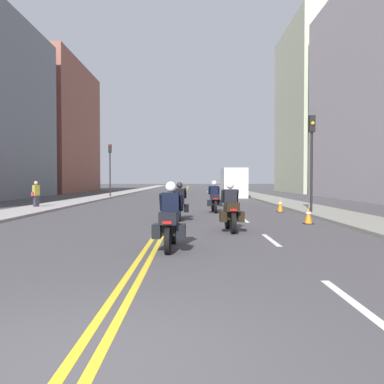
{
  "coord_description": "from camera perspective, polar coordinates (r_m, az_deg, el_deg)",
  "views": [
    {
      "loc": [
        1.01,
        -3.78,
        1.68
      ],
      "look_at": [
        1.01,
        13.5,
        1.18
      ],
      "focal_mm": 39.58,
      "sensor_mm": 36.0,
      "label": 1
    }
  ],
  "objects": [
    {
      "name": "ground_plane",
      "position": [
        51.81,
        -1.14,
        -0.22
      ],
      "size": [
        264.0,
        264.0,
        0.0
      ],
      "primitive_type": "plane",
      "color": "#434145"
    },
    {
      "name": "sidewalk_left",
      "position": [
        52.53,
        -9.58,
        -0.16
      ],
      "size": [
        2.58,
        144.0,
        0.12
      ],
      "primitive_type": "cube",
      "color": "#9F9897",
      "rests_on": "ground"
    },
    {
      "name": "sidewalk_right",
      "position": [
        52.23,
        7.36,
        -0.16
      ],
      "size": [
        2.58,
        144.0,
        0.12
      ],
      "primitive_type": "cube",
      "color": "gray",
      "rests_on": "ground"
    },
    {
      "name": "centreline_yellow_inner",
      "position": [
        51.81,
        -1.27,
        -0.22
      ],
      "size": [
        0.12,
        132.0,
        0.01
      ],
      "primitive_type": "cube",
      "color": "yellow",
      "rests_on": "ground"
    },
    {
      "name": "centreline_yellow_outer",
      "position": [
        51.81,
        -1.0,
        -0.22
      ],
      "size": [
        0.12,
        132.0,
        0.01
      ],
      "primitive_type": "cube",
      "color": "yellow",
      "rests_on": "ground"
    },
    {
      "name": "lane_dashes_white",
      "position": [
        32.89,
        3.82,
        -1.29
      ],
      "size": [
        0.14,
        56.4,
        0.01
      ],
      "color": "silver",
      "rests_on": "ground"
    },
    {
      "name": "building_right_1",
      "position": [
        41.51,
        23.84,
        12.22
      ],
      "size": [
        6.89,
        19.79,
        18.81
      ],
      "color": "#ACA2A9",
      "rests_on": "ground"
    },
    {
      "name": "building_left_2",
      "position": [
        62.28,
        -17.82,
        8.12
      ],
      "size": [
        7.74,
        20.33,
        17.6
      ],
      "color": "brown",
      "rests_on": "ground"
    },
    {
      "name": "building_right_2",
      "position": [
        61.38,
        17.19,
        10.55
      ],
      "size": [
        9.78,
        17.44,
        22.54
      ],
      "color": "#B4BC9B",
      "rests_on": "ground"
    },
    {
      "name": "motorcycle_0",
      "position": [
        10.21,
        -2.95,
        -4.08
      ],
      "size": [
        0.78,
        2.23,
        1.64
      ],
      "rotation": [
        0.0,
        0.0,
        -0.04
      ],
      "color": "black",
      "rests_on": "ground"
    },
    {
      "name": "motorcycle_1",
      "position": [
        13.83,
        5.19,
        -2.59
      ],
      "size": [
        0.78,
        2.16,
        1.64
      ],
      "rotation": [
        0.0,
        0.0,
        0.04
      ],
      "color": "black",
      "rests_on": "ground"
    },
    {
      "name": "motorcycle_2",
      "position": [
        17.75,
        -1.7,
        -1.65
      ],
      "size": [
        0.77,
        2.17,
        1.59
      ],
      "rotation": [
        0.0,
        0.0,
        0.02
      ],
      "color": "black",
      "rests_on": "ground"
    },
    {
      "name": "motorcycle_3",
      "position": [
        21.89,
        3.0,
        -1.03
      ],
      "size": [
        0.78,
        2.1,
        1.65
      ],
      "rotation": [
        0.0,
        0.0,
        0.04
      ],
      "color": "black",
      "rests_on": "ground"
    },
    {
      "name": "traffic_cone_0",
      "position": [
        16.72,
        15.39,
        -3.05
      ],
      "size": [
        0.36,
        0.36,
        0.66
      ],
      "color": "black",
      "rests_on": "ground"
    },
    {
      "name": "traffic_cone_1",
      "position": [
        22.55,
        11.78,
        -1.71
      ],
      "size": [
        0.36,
        0.36,
        0.76
      ],
      "color": "black",
      "rests_on": "ground"
    },
    {
      "name": "traffic_light_near",
      "position": [
        21.44,
        15.81,
        5.94
      ],
      "size": [
        0.28,
        0.38,
        4.8
      ],
      "color": "black",
      "rests_on": "ground"
    },
    {
      "name": "traffic_light_far",
      "position": [
        41.16,
        -11.02,
        4.13
      ],
      "size": [
        0.28,
        0.38,
        5.07
      ],
      "color": "black",
      "rests_on": "ground"
    },
    {
      "name": "pedestrian_0",
      "position": [
        26.26,
        -20.3,
        -0.32
      ],
      "size": [
        0.38,
        0.49,
        1.61
      ],
      "rotation": [
        0.0,
        0.0,
        4.18
      ],
      "color": "#2A2935",
      "rests_on": "ground"
    },
    {
      "name": "parked_truck",
      "position": [
        41.68,
        5.51,
        1.07
      ],
      "size": [
        2.2,
        6.5,
        2.8
      ],
      "color": "beige",
      "rests_on": "ground"
    }
  ]
}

